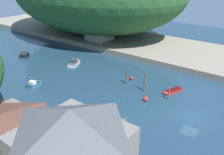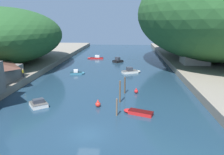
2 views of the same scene
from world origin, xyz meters
The scene contains 17 objects.
water_surface centered at (0.00, 30.00, 0.00)m, with size 130.00×130.00×0.00m, color #1E384C.
right_bank centered at (26.49, 30.00, 0.67)m, with size 22.00×120.00×1.34m.
waterfront_building centered at (-19.34, 5.16, 5.20)m, with size 10.17×10.45×7.46m.
boathouse_shed centered at (-20.32, 15.24, 3.29)m, with size 8.16×10.19×3.77m.
right_bank_cottage centered at (21.42, 36.13, 4.29)m, with size 6.80×6.62×5.72m.
boat_yellow_tender centered at (1.37, 43.98, 0.48)m, with size 3.82×3.80×1.61m.
boat_far_upstream centered at (-8.81, 7.90, 0.37)m, with size 3.67×3.90×1.14m.
boat_cabin_cruiser centered at (5.15, 30.03, 0.43)m, with size 4.91×3.53×1.44m.
boat_navy_launch centered at (5.64, 5.93, 0.26)m, with size 4.16×2.51×0.53m.
boat_red_skiff centered at (-7.55, 28.01, 0.31)m, with size 3.63×2.22×1.02m.
mooring_post_nearest centered at (2.94, 5.21, 1.21)m, with size 0.23×0.23×2.40m.
mooring_post_second centered at (3.17, 10.12, 1.74)m, with size 0.26×0.26×3.47m.
mooring_post_middle centered at (3.81, 14.51, 1.48)m, with size 0.29×0.29×2.94m.
channel_buoy_near centered at (5.78, 14.69, 0.39)m, with size 0.66×0.66×0.99m.
channel_buoy_far centered at (0.07, 8.05, 0.44)m, with size 0.76×0.76×1.14m.
person_on_quay centered at (-16.28, 19.03, 2.31)m, with size 0.24×0.39×1.69m.
person_by_boathouse centered at (-16.15, 9.95, 2.31)m, with size 0.32×0.43×1.69m.
Camera 1 is at (-32.49, -9.91, 20.68)m, focal length 40.00 mm.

